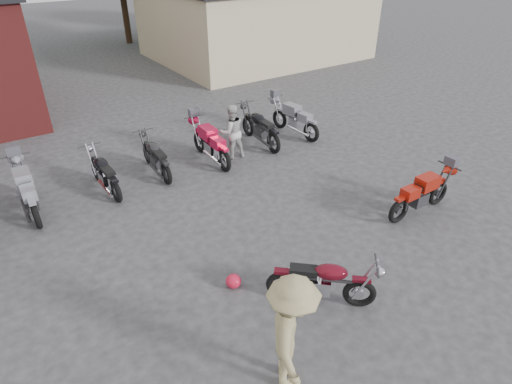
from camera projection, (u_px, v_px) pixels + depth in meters
ground at (327, 262)px, 8.53m from camera, size 90.00×90.00×0.00m
stucco_building at (255, 22)px, 22.37m from camera, size 10.00×8.00×3.50m
vintage_motorcycle at (324, 279)px, 7.33m from camera, size 1.77×1.70×1.07m
sportbike at (422, 192)px, 9.78m from camera, size 1.93×0.66×1.11m
helmet at (233, 281)px, 7.86m from camera, size 0.31×0.31×0.27m
person_light at (231, 132)px, 12.19m from camera, size 0.85×0.71×1.59m
person_tan at (291, 334)px, 5.78m from camera, size 1.30×1.42×1.92m
row_bike_1 at (27, 189)px, 9.80m from camera, size 0.72×2.10×1.21m
row_bike_2 at (104, 171)px, 10.68m from camera, size 0.69×1.88×1.08m
row_bike_3 at (155, 155)px, 11.46m from camera, size 0.69×1.89×1.08m
row_bike_4 at (210, 142)px, 12.08m from camera, size 0.73×2.06×1.19m
row_bike_5 at (260, 125)px, 13.09m from camera, size 0.82×2.12×1.20m
row_bike_6 at (294, 117)px, 13.73m from camera, size 0.85×2.08×1.17m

